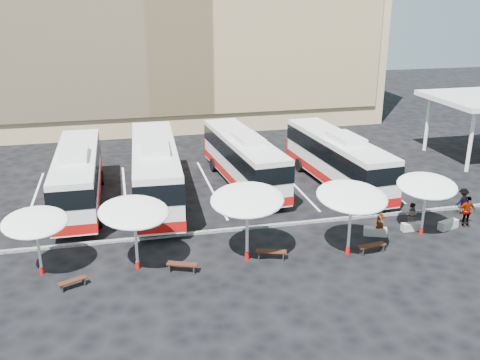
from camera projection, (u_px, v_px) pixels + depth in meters
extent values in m
plane|color=black|center=(235.00, 234.00, 30.80)|extent=(120.00, 120.00, 0.00)
cube|color=tan|center=(179.00, 6.00, 47.80)|extent=(40.00, 0.30, 20.00)
cylinder|color=white|center=(471.00, 142.00, 40.70)|extent=(0.30, 0.30, 4.80)
cylinder|color=white|center=(427.00, 124.00, 46.21)|extent=(0.30, 0.30, 4.80)
cube|color=black|center=(233.00, 229.00, 31.23)|extent=(34.00, 0.25, 0.15)
cube|color=white|center=(33.00, 201.00, 35.57)|extent=(0.15, 12.00, 0.01)
cube|color=white|center=(125.00, 194.00, 36.85)|extent=(0.15, 12.00, 0.01)
cube|color=white|center=(210.00, 187.00, 38.14)|extent=(0.15, 12.00, 0.01)
cube|color=white|center=(291.00, 181.00, 39.42)|extent=(0.15, 12.00, 0.01)
cube|color=white|center=(365.00, 175.00, 40.71)|extent=(0.15, 12.00, 0.01)
cube|color=white|center=(78.00, 175.00, 34.53)|extent=(2.62, 12.21, 3.05)
cube|color=black|center=(77.00, 166.00, 34.33)|extent=(2.68, 12.28, 1.12)
cube|color=#B80E0D|center=(80.00, 191.00, 34.90)|extent=(2.68, 12.28, 0.56)
cube|color=#B80E0D|center=(84.00, 159.00, 40.39)|extent=(2.60, 0.22, 1.42)
cube|color=white|center=(74.00, 154.00, 33.02)|extent=(1.65, 3.06, 0.41)
cylinder|color=black|center=(64.00, 180.00, 38.03)|extent=(0.36, 1.02, 1.02)
cylinder|color=black|center=(101.00, 178.00, 38.56)|extent=(0.36, 1.02, 1.02)
cylinder|color=black|center=(54.00, 223.00, 31.02)|extent=(0.36, 1.02, 1.02)
cylinder|color=black|center=(99.00, 219.00, 31.55)|extent=(0.36, 1.02, 1.02)
cube|color=white|center=(155.00, 170.00, 35.10)|extent=(3.34, 13.36, 3.31)
cube|color=black|center=(155.00, 160.00, 34.88)|extent=(3.41, 13.43, 1.21)
cube|color=#B80E0D|center=(156.00, 187.00, 35.50)|extent=(3.41, 13.43, 0.61)
cube|color=#B80E0D|center=(153.00, 153.00, 41.51)|extent=(2.83, 0.35, 1.55)
cube|color=white|center=(154.00, 147.00, 33.45)|extent=(1.91, 3.39, 0.44)
cylinder|color=black|center=(135.00, 175.00, 38.97)|extent=(0.43, 1.12, 1.10)
cylinder|color=black|center=(173.00, 173.00, 39.45)|extent=(0.43, 1.12, 1.10)
cylinder|color=black|center=(136.00, 220.00, 31.30)|extent=(0.43, 1.12, 1.10)
cylinder|color=black|center=(183.00, 217.00, 31.78)|extent=(0.43, 1.12, 1.10)
cube|color=white|center=(243.00, 158.00, 38.12)|extent=(3.58, 12.32, 3.04)
cube|color=black|center=(243.00, 150.00, 37.92)|extent=(3.64, 12.39, 1.11)
cube|color=#B80E0D|center=(243.00, 173.00, 38.49)|extent=(3.64, 12.39, 0.56)
cube|color=#B80E0D|center=(220.00, 146.00, 43.82)|extent=(2.60, 0.43, 1.42)
cube|color=white|center=(248.00, 138.00, 36.64)|extent=(1.88, 3.17, 0.40)
cylinder|color=black|center=(213.00, 165.00, 41.41)|extent=(0.44, 1.04, 1.01)
cylinder|color=black|center=(244.00, 162.00, 42.16)|extent=(0.44, 1.04, 1.01)
cylinder|color=black|center=(245.00, 199.00, 34.61)|extent=(0.44, 1.04, 1.01)
cylinder|color=black|center=(281.00, 195.00, 35.36)|extent=(0.44, 1.04, 1.01)
cube|color=white|center=(337.00, 158.00, 38.00)|extent=(3.49, 12.49, 3.08)
cube|color=black|center=(338.00, 150.00, 37.80)|extent=(3.56, 12.56, 1.13)
cube|color=#B80E0D|center=(336.00, 173.00, 38.38)|extent=(3.56, 12.56, 0.57)
cube|color=#B80E0D|center=(302.00, 146.00, 43.80)|extent=(2.64, 0.40, 1.44)
cube|color=white|center=(346.00, 138.00, 36.50)|extent=(1.87, 3.20, 0.41)
cylinder|color=black|center=(300.00, 165.00, 41.37)|extent=(0.44, 1.05, 1.03)
cylinder|color=black|center=(330.00, 162.00, 42.10)|extent=(0.44, 1.05, 1.03)
cylinder|color=black|center=(347.00, 200.00, 34.44)|extent=(0.44, 1.05, 1.03)
cylinder|color=black|center=(382.00, 196.00, 35.17)|extent=(0.44, 1.05, 1.03)
cylinder|color=white|center=(39.00, 249.00, 26.03)|extent=(0.15, 0.15, 2.75)
cylinder|color=#B80E0D|center=(42.00, 270.00, 26.43)|extent=(0.23, 0.23, 0.37)
ellipsoid|color=white|center=(35.00, 222.00, 25.56)|extent=(3.63, 3.66, 0.94)
cylinder|color=white|center=(136.00, 241.00, 26.49)|extent=(0.19, 0.19, 3.04)
cylinder|color=#B80E0D|center=(138.00, 265.00, 26.93)|extent=(0.29, 0.29, 0.41)
ellipsoid|color=white|center=(134.00, 212.00, 25.96)|extent=(4.55, 4.58, 1.04)
cylinder|color=white|center=(247.00, 230.00, 27.38)|extent=(0.20, 0.20, 3.30)
cylinder|color=#B80E0D|center=(247.00, 255.00, 27.86)|extent=(0.32, 0.32, 0.44)
ellipsoid|color=white|center=(247.00, 199.00, 26.81)|extent=(4.91, 4.93, 1.13)
cylinder|color=white|center=(350.00, 226.00, 27.92)|extent=(0.16, 0.16, 3.24)
cylinder|color=#B80E0D|center=(348.00, 250.00, 28.39)|extent=(0.26, 0.26, 0.43)
ellipsoid|color=white|center=(352.00, 197.00, 27.36)|extent=(3.98, 4.03, 1.11)
cylinder|color=white|center=(424.00, 210.00, 30.35)|extent=(0.18, 0.18, 2.92)
cylinder|color=#B80E0D|center=(421.00, 231.00, 30.77)|extent=(0.28, 0.28, 0.39)
ellipsoid|color=white|center=(427.00, 186.00, 29.85)|extent=(4.29, 4.32, 1.00)
cube|color=black|center=(72.00, 281.00, 25.10)|extent=(1.37, 0.87, 0.05)
cube|color=black|center=(61.00, 288.00, 24.86)|extent=(0.19, 0.33, 0.36)
cube|color=black|center=(84.00, 281.00, 25.47)|extent=(0.19, 0.33, 0.36)
cube|color=black|center=(182.00, 264.00, 26.51)|extent=(1.59, 0.96, 0.06)
cube|color=black|center=(170.00, 267.00, 26.68)|extent=(0.20, 0.39, 0.41)
cube|color=black|center=(195.00, 269.00, 26.50)|extent=(0.20, 0.39, 0.41)
cube|color=black|center=(271.00, 251.00, 27.78)|extent=(1.64, 0.90, 0.06)
cube|color=black|center=(259.00, 255.00, 27.91)|extent=(0.19, 0.40, 0.42)
cube|color=black|center=(283.00, 256.00, 27.80)|extent=(0.19, 0.40, 0.42)
cube|color=black|center=(372.00, 245.00, 28.43)|extent=(1.62, 0.63, 0.06)
cube|color=black|center=(361.00, 251.00, 28.30)|extent=(0.12, 0.41, 0.42)
cube|color=black|center=(381.00, 248.00, 28.72)|extent=(0.12, 0.41, 0.42)
cube|color=gray|center=(375.00, 232.00, 30.57)|extent=(1.35, 0.88, 0.48)
cube|color=gray|center=(412.00, 227.00, 31.23)|extent=(1.24, 0.44, 0.46)
cube|color=gray|center=(448.00, 225.00, 31.44)|extent=(1.40, 0.82, 0.50)
imported|color=black|center=(380.00, 223.00, 30.37)|extent=(0.61, 0.44, 1.57)
imported|color=black|center=(411.00, 215.00, 31.45)|extent=(0.95, 0.94, 1.55)
imported|color=black|center=(467.00, 211.00, 31.58)|extent=(1.13, 0.55, 1.87)
imported|color=black|center=(463.00, 201.00, 33.43)|extent=(1.16, 0.81, 1.64)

